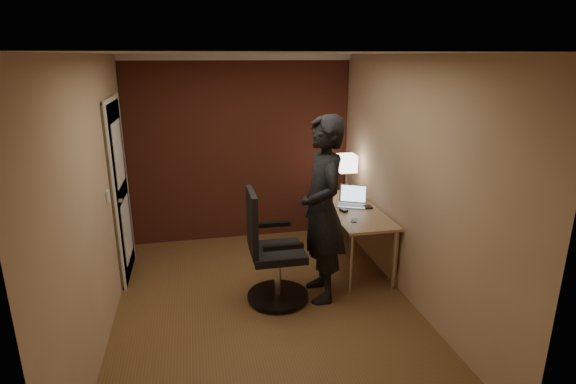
{
  "coord_description": "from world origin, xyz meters",
  "views": [
    {
      "loc": [
        -0.63,
        -4.04,
        2.48
      ],
      "look_at": [
        0.35,
        0.55,
        1.05
      ],
      "focal_mm": 28.0,
      "sensor_mm": 36.0,
      "label": 1
    }
  ],
  "objects_px": {
    "person": "(322,210)",
    "phone": "(354,220)",
    "wallet": "(368,207)",
    "desk_lamp": "(347,164)",
    "laptop": "(352,200)",
    "mouse": "(344,210)",
    "office_chair": "(270,255)",
    "desk": "(357,218)"
  },
  "relations": [
    {
      "from": "phone",
      "to": "wallet",
      "type": "height_order",
      "value": "wallet"
    },
    {
      "from": "desk_lamp",
      "to": "laptop",
      "type": "bearing_deg",
      "value": -97.93
    },
    {
      "from": "desk",
      "to": "office_chair",
      "type": "distance_m",
      "value": 1.35
    },
    {
      "from": "phone",
      "to": "office_chair",
      "type": "bearing_deg",
      "value": -143.43
    },
    {
      "from": "phone",
      "to": "wallet",
      "type": "relative_size",
      "value": 1.05
    },
    {
      "from": "person",
      "to": "phone",
      "type": "bearing_deg",
      "value": 118.97
    },
    {
      "from": "wallet",
      "to": "person",
      "type": "relative_size",
      "value": 0.06
    },
    {
      "from": "desk",
      "to": "desk_lamp",
      "type": "height_order",
      "value": "desk_lamp"
    },
    {
      "from": "desk_lamp",
      "to": "phone",
      "type": "relative_size",
      "value": 4.65
    },
    {
      "from": "desk_lamp",
      "to": "office_chair",
      "type": "xyz_separation_m",
      "value": [
        -1.21,
        -1.18,
        -0.62
      ]
    },
    {
      "from": "mouse",
      "to": "phone",
      "type": "xyz_separation_m",
      "value": [
        0.02,
        -0.31,
        -0.01
      ]
    },
    {
      "from": "desk_lamp",
      "to": "wallet",
      "type": "bearing_deg",
      "value": -81.23
    },
    {
      "from": "person",
      "to": "desk_lamp",
      "type": "bearing_deg",
      "value": 150.81
    },
    {
      "from": "mouse",
      "to": "phone",
      "type": "relative_size",
      "value": 0.87
    },
    {
      "from": "wallet",
      "to": "mouse",
      "type": "bearing_deg",
      "value": -168.56
    },
    {
      "from": "mouse",
      "to": "person",
      "type": "xyz_separation_m",
      "value": [
        -0.42,
        -0.56,
        0.22
      ]
    },
    {
      "from": "mouse",
      "to": "office_chair",
      "type": "relative_size",
      "value": 0.08
    },
    {
      "from": "mouse",
      "to": "laptop",
      "type": "bearing_deg",
      "value": 35.0
    },
    {
      "from": "laptop",
      "to": "wallet",
      "type": "relative_size",
      "value": 3.71
    },
    {
      "from": "desk_lamp",
      "to": "phone",
      "type": "distance_m",
      "value": 1.06
    },
    {
      "from": "office_chair",
      "to": "wallet",
      "type": "bearing_deg",
      "value": 25.57
    },
    {
      "from": "desk",
      "to": "person",
      "type": "xyz_separation_m",
      "value": [
        -0.64,
        -0.64,
        0.37
      ]
    },
    {
      "from": "office_chair",
      "to": "laptop",
      "type": "bearing_deg",
      "value": 33.92
    },
    {
      "from": "laptop",
      "to": "wallet",
      "type": "height_order",
      "value": "laptop"
    },
    {
      "from": "desk",
      "to": "phone",
      "type": "bearing_deg",
      "value": -116.05
    },
    {
      "from": "laptop",
      "to": "mouse",
      "type": "distance_m",
      "value": 0.29
    },
    {
      "from": "desk",
      "to": "mouse",
      "type": "distance_m",
      "value": 0.27
    },
    {
      "from": "mouse",
      "to": "wallet",
      "type": "xyz_separation_m",
      "value": [
        0.33,
        0.07,
        -0.01
      ]
    },
    {
      "from": "mouse",
      "to": "wallet",
      "type": "distance_m",
      "value": 0.34
    },
    {
      "from": "desk_lamp",
      "to": "desk",
      "type": "bearing_deg",
      "value": -93.35
    },
    {
      "from": "phone",
      "to": "wallet",
      "type": "xyz_separation_m",
      "value": [
        0.32,
        0.38,
        0.01
      ]
    },
    {
      "from": "phone",
      "to": "laptop",
      "type": "bearing_deg",
      "value": 95.08
    },
    {
      "from": "laptop",
      "to": "mouse",
      "type": "xyz_separation_m",
      "value": [
        -0.19,
        -0.22,
        -0.05
      ]
    },
    {
      "from": "office_chair",
      "to": "desk_lamp",
      "type": "bearing_deg",
      "value": 44.31
    },
    {
      "from": "desk_lamp",
      "to": "laptop",
      "type": "relative_size",
      "value": 1.31
    },
    {
      "from": "desk",
      "to": "phone",
      "type": "distance_m",
      "value": 0.47
    },
    {
      "from": "phone",
      "to": "wallet",
      "type": "distance_m",
      "value": 0.5
    },
    {
      "from": "desk_lamp",
      "to": "person",
      "type": "distance_m",
      "value": 1.37
    },
    {
      "from": "phone",
      "to": "office_chair",
      "type": "height_order",
      "value": "office_chair"
    },
    {
      "from": "laptop",
      "to": "desk_lamp",
      "type": "bearing_deg",
      "value": 82.07
    },
    {
      "from": "desk_lamp",
      "to": "person",
      "type": "height_order",
      "value": "person"
    },
    {
      "from": "wallet",
      "to": "person",
      "type": "xyz_separation_m",
      "value": [
        -0.75,
        -0.62,
        0.23
      ]
    }
  ]
}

